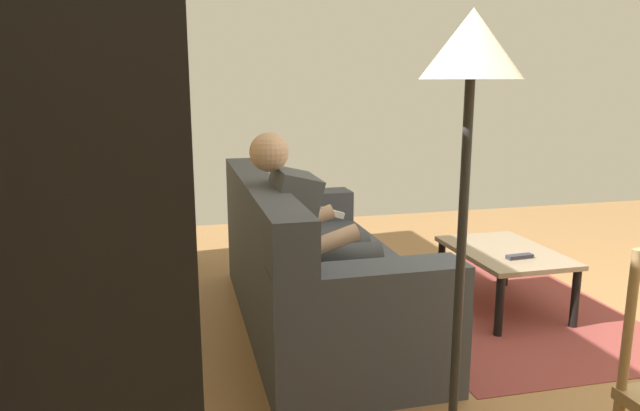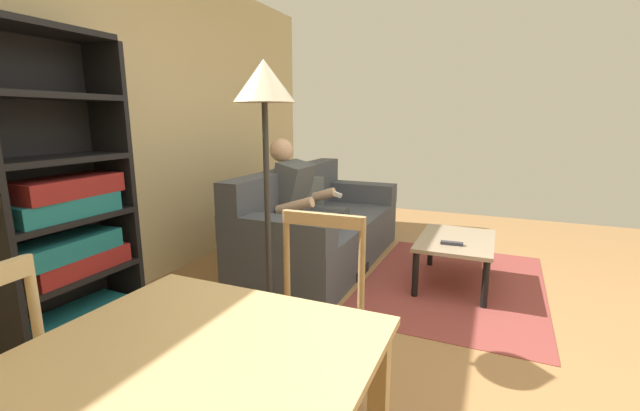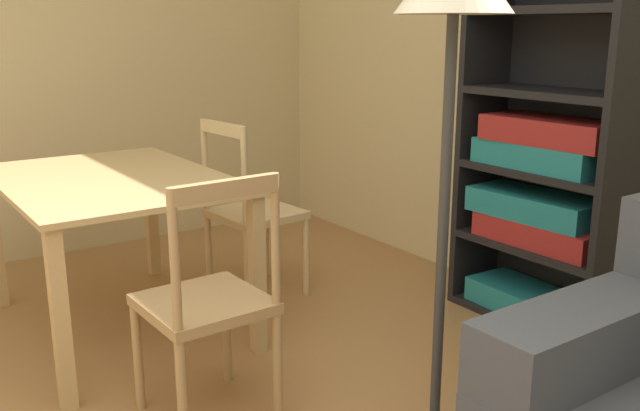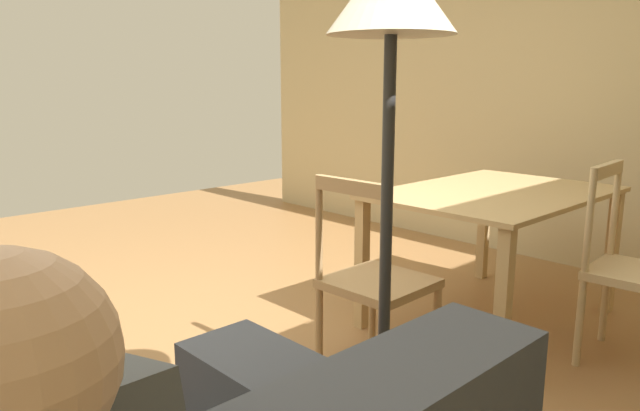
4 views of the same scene
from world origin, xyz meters
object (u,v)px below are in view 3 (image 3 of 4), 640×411
(bookshelf, at_px, (547,166))
(dining_chair_near_wall, at_px, (251,213))
(dining_table, at_px, (111,199))
(floor_lamp, at_px, (453,24))
(dining_chair_facing_couch, at_px, (208,304))

(bookshelf, xyz_separation_m, dining_chair_near_wall, (-1.10, -1.00, -0.32))
(dining_chair_near_wall, bearing_deg, dining_table, -90.18)
(dining_chair_near_wall, height_order, floor_lamp, floor_lamp)
(dining_table, height_order, dining_chair_facing_couch, dining_chair_facing_couch)
(dining_chair_near_wall, distance_m, floor_lamp, 1.87)
(bookshelf, relative_size, dining_chair_facing_couch, 2.00)
(dining_table, height_order, dining_chair_near_wall, dining_chair_near_wall)
(dining_chair_near_wall, relative_size, dining_chair_facing_couch, 1.02)
(dining_table, height_order, floor_lamp, floor_lamp)
(dining_table, distance_m, floor_lamp, 1.86)
(bookshelf, bearing_deg, floor_lamp, -67.25)
(floor_lamp, bearing_deg, dining_chair_facing_couch, -136.91)
(bookshelf, distance_m, dining_chair_facing_couch, 1.77)
(dining_chair_near_wall, relative_size, floor_lamp, 0.56)
(dining_chair_facing_couch, height_order, floor_lamp, floor_lamp)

